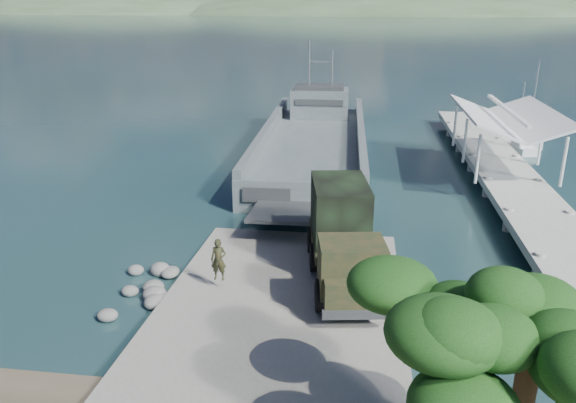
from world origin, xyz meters
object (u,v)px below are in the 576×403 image
at_px(landing_craft, 314,148).
at_px(soldier, 219,268).
at_px(pier, 504,163).
at_px(overhang_tree, 507,339).
at_px(sailboat_near, 517,146).
at_px(military_truck, 343,235).
at_px(sailboat_far, 529,138).

height_order(landing_craft, soldier, landing_craft).
height_order(pier, soldier, pier).
relative_size(soldier, overhang_tree, 0.28).
bearing_deg(pier, landing_craft, 157.96).
distance_m(pier, sailboat_near, 11.00).
xyz_separation_m(landing_craft, overhang_tree, (7.47, -33.38, 4.09)).
xyz_separation_m(pier, soldier, (-15.85, -18.31, -0.17)).
relative_size(sailboat_near, overhang_tree, 0.90).
distance_m(landing_craft, overhang_tree, 34.44).
bearing_deg(overhang_tree, sailboat_near, 75.41).
xyz_separation_m(sailboat_near, overhang_tree, (-9.92, -38.11, 4.55)).
xyz_separation_m(soldier, overhang_tree, (9.42, -9.44, 3.44)).
relative_size(military_truck, sailboat_far, 1.17).
xyz_separation_m(sailboat_near, sailboat_far, (1.78, 3.20, 0.08)).
height_order(landing_craft, overhang_tree, landing_craft).
bearing_deg(landing_craft, soldier, -96.27).
bearing_deg(military_truck, pier, 48.25).
height_order(landing_craft, sailboat_far, landing_craft).
bearing_deg(sailboat_far, pier, -101.86).
xyz_separation_m(pier, overhang_tree, (-6.43, -27.75, 3.27)).
relative_size(sailboat_near, sailboat_far, 0.80).
bearing_deg(sailboat_far, soldier, -114.15).
bearing_deg(pier, soldier, -130.88).
relative_size(landing_craft, overhang_tree, 4.85).
xyz_separation_m(soldier, sailboat_near, (19.33, 28.66, -1.11)).
distance_m(soldier, overhang_tree, 13.77).
height_order(sailboat_far, overhang_tree, sailboat_far).
distance_m(pier, military_truck, 19.60).
bearing_deg(sailboat_near, military_truck, -131.68).
bearing_deg(military_truck, soldier, -169.49).
height_order(military_truck, soldier, military_truck).
distance_m(soldier, sailboat_near, 34.59).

